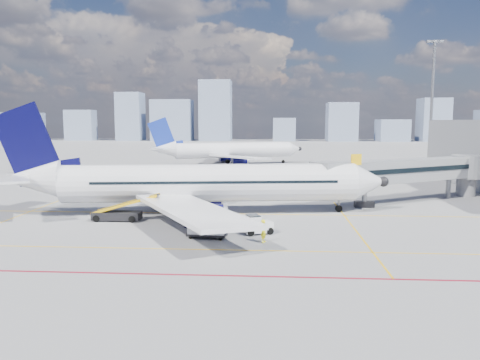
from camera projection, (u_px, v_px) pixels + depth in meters
The scene contains 11 objects.
ground at pixel (201, 231), 42.08m from camera, with size 420.00×420.00×0.00m, color gray.
apron_markings at pixel (187, 242), 38.25m from camera, with size 90.00×35.12×0.01m.
jet_bridge at pixel (413, 171), 56.83m from camera, with size 23.55×15.78×6.30m.
floodlight_mast_ne at pixel (432, 102), 92.35m from camera, with size 3.20×0.61×25.45m.
distant_skyline at pixel (237, 121), 229.59m from camera, with size 243.41×15.90×29.39m.
main_aircraft at pixel (193, 184), 49.64m from camera, with size 41.50×36.08×12.15m.
second_aircraft at pixel (228, 150), 105.04m from camera, with size 34.41×29.16×10.65m.
baggage_tug at pixel (257, 225), 40.97m from camera, with size 2.79×2.27×1.70m.
cargo_dolly at pixel (207, 226), 39.60m from camera, with size 3.48×1.79×1.84m.
belt_loader at pixel (119, 214), 46.43m from camera, with size 6.80×1.93×2.77m.
ramp_worker at pixel (264, 231), 38.10m from camera, with size 0.69×0.45×1.90m, color #FFF41A.
Camera 1 is at (6.22, -40.85, 9.88)m, focal length 35.00 mm.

